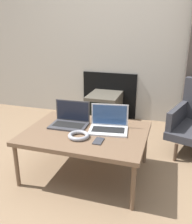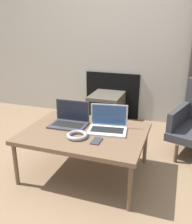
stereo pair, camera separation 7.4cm
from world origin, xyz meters
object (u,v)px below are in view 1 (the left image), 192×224
Objects in this scene: laptop_right at (109,125)px; tv at (104,109)px; headphones at (79,136)px; phone at (98,141)px; laptop_left at (70,120)px.

laptop_right reaches higher than tv.
tv is at bearing 96.97° from headphones.
phone is at bearing -76.16° from tv.
headphones is at bearing 172.54° from phone.
laptop_left is 0.30m from headphones.
laptop_left is 0.44m from phone.
tv is at bearing 103.84° from phone.
laptop_left is 0.93× the size of laptop_right.
headphones reaches higher than phone.
laptop_right is (0.37, -0.00, 0.00)m from laptop_left.
laptop_right is at bearing -1.96° from laptop_left.
headphones is at bearing -83.03° from tv.
laptop_left reaches higher than phone.
phone is at bearing -7.46° from headphones.
laptop_left and laptop_right have the same top height.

